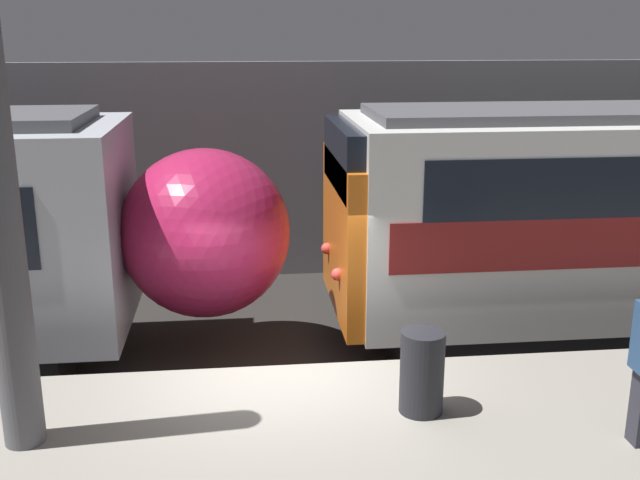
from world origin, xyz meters
TOP-DOWN VIEW (x-y plane):
  - ground_plane at (0.00, 0.00)m, footprint 120.00×120.00m
  - station_rear_barrier at (0.00, 6.55)m, footprint 50.00×0.15m
  - support_pillar_near at (-2.46, -1.36)m, footprint 0.37×0.37m
  - trash_bin at (1.33, -1.20)m, footprint 0.44×0.44m

SIDE VIEW (x-z plane):
  - ground_plane at x=0.00m, z-range 0.00..0.00m
  - trash_bin at x=1.33m, z-range 1.07..1.92m
  - station_rear_barrier at x=0.00m, z-range 0.00..4.17m
  - support_pillar_near at x=-2.46m, z-range 1.07..5.07m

